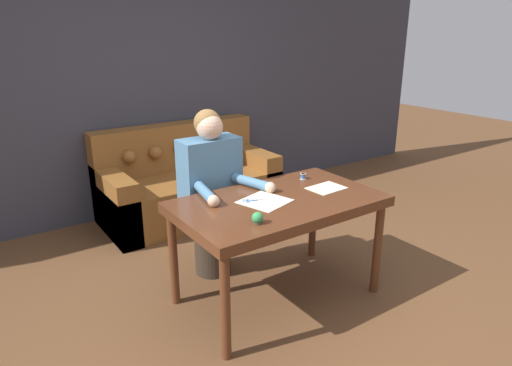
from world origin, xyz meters
TOP-DOWN VIEW (x-y plane):
  - ground_plane at (0.00, 0.00)m, footprint 16.00×16.00m
  - wall_back at (0.00, 2.29)m, footprint 8.00×0.06m
  - dining_table at (0.10, 0.13)m, footprint 1.39×0.81m
  - couch at (0.27, 1.87)m, footprint 1.73×0.84m
  - person at (-0.10, 0.70)m, footprint 0.54×0.63m
  - pattern_paper_main at (-0.00, 0.14)m, footprint 0.36×0.36m
  - pattern_paper_offcut at (0.52, 0.11)m, footprint 0.27×0.21m
  - scissors at (-0.05, 0.19)m, footprint 0.24×0.15m
  - thread_spool at (0.51, 0.36)m, footprint 0.04×0.04m
  - pin_cushion at (-0.24, -0.12)m, footprint 0.07×0.07m

SIDE VIEW (x-z plane):
  - ground_plane at x=0.00m, z-range 0.00..0.00m
  - couch at x=0.27m, z-range -0.14..0.78m
  - person at x=-0.10m, z-range 0.01..1.31m
  - dining_table at x=0.10m, z-range 0.30..1.06m
  - pattern_paper_main at x=0.00m, z-range 0.76..0.76m
  - pattern_paper_offcut at x=0.52m, z-range 0.76..0.76m
  - scissors at x=-0.05m, z-range 0.75..0.76m
  - thread_spool at x=0.51m, z-range 0.76..0.80m
  - pin_cushion at x=-0.24m, z-range 0.75..0.82m
  - wall_back at x=0.00m, z-range 0.00..2.60m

